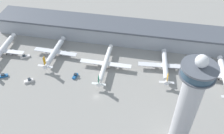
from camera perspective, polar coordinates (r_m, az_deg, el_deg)
The scene contains 11 objects.
ground_plane at distance 176.26m, azimuth -3.59°, elevation -6.81°, with size 1000.00×1000.00×0.00m, color gray.
terminal_building at distance 222.03m, azimuth 0.49°, elevation 8.21°, with size 210.47×25.00×15.90m.
control_tower at distance 133.80m, azimuth 16.91°, elevation -8.32°, with size 16.71×16.71×66.45m.
airplane_gate_alpha at distance 225.39m, azimuth -23.92°, elevation 3.40°, with size 37.18×45.94×13.73m.
airplane_gate_bravo at distance 209.98m, azimuth -12.93°, elevation 3.40°, with size 36.38×38.86×13.65m.
airplane_gate_charlie at distance 193.56m, azimuth -1.55°, elevation 0.73°, with size 40.44×46.09×12.18m.
airplane_gate_delta at distance 196.28m, azimuth 12.05°, elevation 0.28°, with size 41.63×38.36×12.62m.
service_truck_catering at distance 206.14m, azimuth -23.81°, elevation -1.89°, with size 8.50×6.21×2.81m.
service_truck_fuel at distance 190.73m, azimuth -8.41°, elevation -2.03°, with size 3.32×6.18×2.74m.
service_truck_baggage at distance 217.76m, azimuth -19.27°, elevation 2.28°, with size 7.65×6.19×2.47m.
service_truck_water at distance 195.09m, azimuth -18.47°, elevation -2.98°, with size 6.94×5.86×2.96m.
Camera 1 is at (31.69, -110.15, 133.91)m, focal length 40.00 mm.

